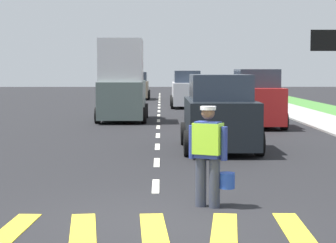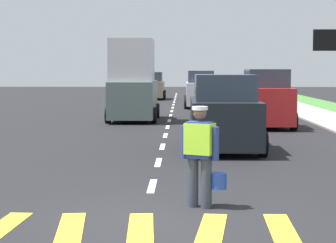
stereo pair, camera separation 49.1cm
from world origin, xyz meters
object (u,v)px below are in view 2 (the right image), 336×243
object	(u,v)px
road_worker	(201,151)
car_outgoing_ahead	(224,115)
car_oncoming_third	(152,87)
car_parked_far	(266,100)
car_outgoing_far	(200,90)
delivery_truck	(133,84)

from	to	relation	value
road_worker	car_outgoing_ahead	bearing A→B (deg)	83.15
road_worker	car_oncoming_third	size ratio (longest dim) A/B	0.44
car_oncoming_third	car_parked_far	distance (m)	22.70
car_outgoing_ahead	car_outgoing_far	bearing A→B (deg)	90.32
road_worker	delivery_truck	world-z (taller)	delivery_truck
delivery_truck	car_oncoming_third	bearing A→B (deg)	90.47
car_parked_far	car_oncoming_third	bearing A→B (deg)	104.21
delivery_truck	car_outgoing_far	bearing A→B (deg)	71.07
car_outgoing_ahead	car_parked_far	bearing A→B (deg)	72.93
road_worker	car_parked_far	size ratio (longest dim) A/B	0.44
car_outgoing_far	car_outgoing_ahead	bearing A→B (deg)	-89.68
car_parked_far	car_outgoing_ahead	distance (m)	7.11
car_oncoming_third	car_outgoing_ahead	world-z (taller)	car_outgoing_ahead
road_worker	car_outgoing_ahead	size ratio (longest dim) A/B	0.43
car_oncoming_third	car_outgoing_far	world-z (taller)	car_outgoing_far
road_worker	car_parked_far	distance (m)	14.17
delivery_truck	car_oncoming_third	xyz separation A→B (m)	(-0.16, 19.15, -0.66)
car_outgoing_far	car_parked_far	bearing A→B (deg)	-79.84
delivery_truck	car_oncoming_third	distance (m)	19.16
road_worker	car_parked_far	xyz separation A→B (m)	(2.94, 13.86, 0.12)
road_worker	car_parked_far	world-z (taller)	car_parked_far
car_outgoing_ahead	car_outgoing_far	xyz separation A→B (m)	(-0.11, 19.05, 0.03)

